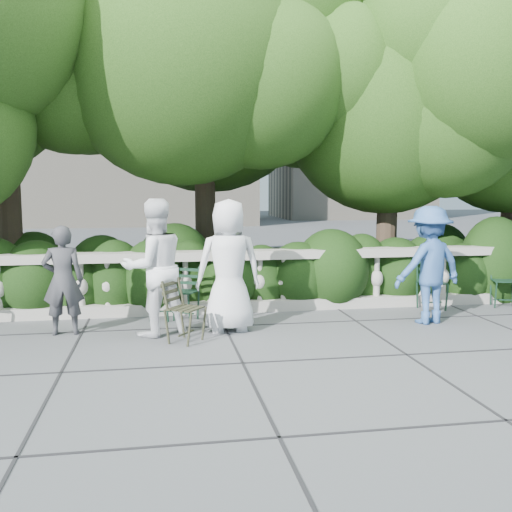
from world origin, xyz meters
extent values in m
plane|color=#4D4F55|center=(0.00, 0.00, 0.00)|extent=(90.00, 90.00, 0.00)
cube|color=#9E998E|center=(0.00, 1.80, 0.09)|extent=(12.00, 0.32, 0.18)
cube|color=#9E998E|center=(0.00, 1.80, 0.93)|extent=(12.00, 0.36, 0.14)
cylinder|color=#3F3023|center=(-4.00, 3.40, 1.40)|extent=(0.40, 0.40, 2.80)
cylinder|color=#3F3023|center=(-0.50, 4.00, 1.70)|extent=(0.40, 0.40, 3.40)
ellipsoid|color=#18340E|center=(-0.50, 3.48, 4.44)|extent=(6.24, 6.24, 4.68)
cylinder|color=#3F3023|center=(3.00, 3.30, 1.50)|extent=(0.40, 0.40, 3.00)
ellipsoid|color=#18340E|center=(3.00, 2.84, 3.92)|extent=(5.52, 5.52, 4.14)
cylinder|color=#3F3023|center=(6.00, 3.80, 1.30)|extent=(0.40, 0.40, 2.60)
imported|color=white|center=(-0.47, 0.53, 0.93)|extent=(0.93, 0.62, 1.85)
imported|color=#39393E|center=(-2.72, 0.73, 0.75)|extent=(0.57, 0.39, 1.50)
imported|color=white|center=(-1.49, 0.50, 0.93)|extent=(1.10, 0.99, 1.86)
imported|color=#355D9F|center=(2.52, 0.53, 0.87)|extent=(1.25, 0.89, 1.74)
camera|label=1|loc=(-1.42, -7.27, 1.98)|focal=40.00mm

